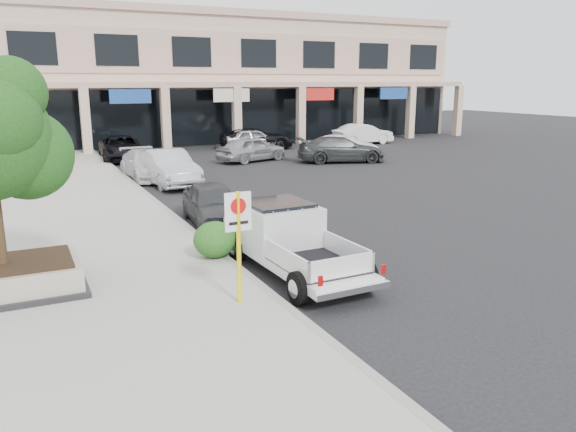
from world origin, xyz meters
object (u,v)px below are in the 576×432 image
(pickup_truck, at_px, (295,242))
(lot_car_c, at_px, (341,149))
(planter, at_px, (5,279))
(curb_car_c, at_px, (147,164))
(lot_car_e, at_px, (255,139))
(curb_car_a, at_px, (213,204))
(lot_car_b, at_px, (343,147))
(lot_car_d, at_px, (257,138))
(no_parking_sign, at_px, (238,232))
(lot_car_a, at_px, (251,149))
(lot_car_f, at_px, (363,134))
(curb_car_d, at_px, (122,148))
(curb_car_b, at_px, (168,168))

(pickup_truck, height_order, lot_car_c, pickup_truck)
(lot_car_c, bearing_deg, planter, 148.16)
(curb_car_c, height_order, lot_car_e, lot_car_e)
(curb_car_a, bearing_deg, lot_car_b, 49.85)
(curb_car_a, relative_size, lot_car_d, 0.78)
(no_parking_sign, xyz_separation_m, curb_car_a, (1.80, 6.95, -0.96))
(pickup_truck, distance_m, curb_car_a, 5.53)
(lot_car_e, bearing_deg, lot_car_a, 165.71)
(planter, height_order, lot_car_e, lot_car_e)
(curb_car_c, relative_size, lot_car_f, 1.03)
(curb_car_a, distance_m, curb_car_c, 9.75)
(lot_car_b, bearing_deg, pickup_truck, 170.17)
(curb_car_a, xyz_separation_m, lot_car_c, (11.23, 10.50, 0.05))
(curb_car_d, height_order, lot_car_b, curb_car_d)
(planter, relative_size, lot_car_d, 0.63)
(lot_car_b, bearing_deg, curb_car_a, 158.76)
(curb_car_c, height_order, curb_car_d, curb_car_d)
(pickup_truck, distance_m, lot_car_d, 25.80)
(curb_car_d, bearing_deg, lot_car_e, 12.81)
(curb_car_d, bearing_deg, curb_car_b, -83.49)
(planter, bearing_deg, curb_car_a, 35.18)
(lot_car_b, bearing_deg, planter, 156.07)
(lot_car_a, bearing_deg, curb_car_b, 113.62)
(lot_car_e, bearing_deg, curb_car_d, 109.06)
(lot_car_b, distance_m, lot_car_f, 8.43)
(planter, height_order, lot_car_f, lot_car_f)
(lot_car_d, bearing_deg, curb_car_a, 167.48)
(lot_car_b, xyz_separation_m, lot_car_e, (-2.91, 6.69, 0.02))
(curb_car_a, bearing_deg, lot_car_f, 51.42)
(curb_car_b, bearing_deg, curb_car_a, -97.50)
(curb_car_a, bearing_deg, lot_car_c, 49.04)
(planter, xyz_separation_m, lot_car_f, (23.66, 22.15, 0.26))
(curb_car_c, relative_size, lot_car_d, 0.91)
(curb_car_a, relative_size, lot_car_c, 0.79)
(lot_car_b, distance_m, lot_car_e, 7.29)
(lot_car_b, relative_size, lot_car_d, 0.83)
(planter, height_order, curb_car_c, curb_car_c)
(curb_car_b, height_order, lot_car_a, curb_car_b)
(lot_car_f, bearing_deg, lot_car_c, 138.84)
(curb_car_a, height_order, curb_car_d, curb_car_d)
(curb_car_b, distance_m, curb_car_c, 2.16)
(curb_car_b, xyz_separation_m, lot_car_c, (10.77, 2.85, -0.06))
(curb_car_a, distance_m, lot_car_c, 15.38)
(curb_car_a, xyz_separation_m, curb_car_c, (-0.00, 9.75, 0.00))
(curb_car_d, xyz_separation_m, lot_car_d, (9.34, 1.74, 0.00))
(curb_car_a, distance_m, lot_car_b, 16.65)
(pickup_truck, relative_size, lot_car_d, 1.01)
(curb_car_c, relative_size, lot_car_e, 1.11)
(curb_car_c, height_order, lot_car_f, lot_car_f)
(pickup_truck, xyz_separation_m, lot_car_a, (6.53, 18.56, -0.08))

